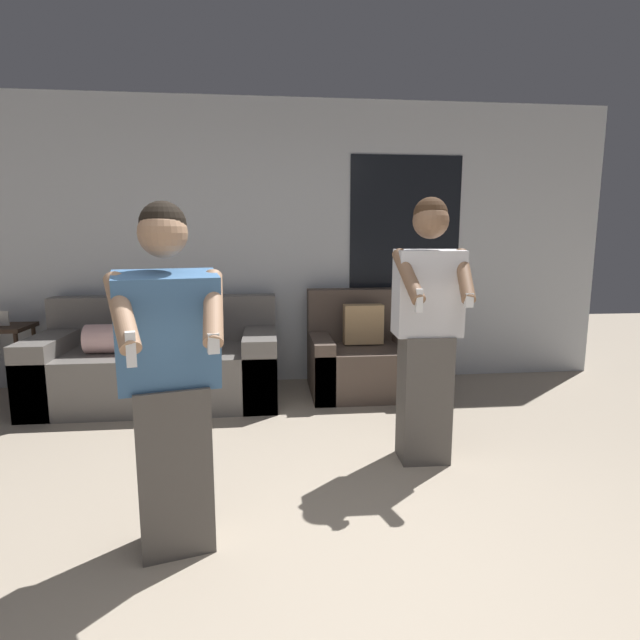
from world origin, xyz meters
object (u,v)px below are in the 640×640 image
at_px(armchair, 363,357).
at_px(person_left, 170,384).
at_px(person_right, 427,331).
at_px(couch, 160,364).
at_px(side_table, 3,338).

xyz_separation_m(armchair, person_left, (-1.30, -2.28, 0.47)).
bearing_deg(person_left, person_right, 29.10).
distance_m(armchair, person_right, 1.59).
xyz_separation_m(couch, armchair, (1.82, 0.07, -0.00)).
bearing_deg(couch, person_left, -76.80).
height_order(armchair, person_left, person_left).
bearing_deg(couch, side_table, 169.70).
distance_m(couch, side_table, 1.45).
xyz_separation_m(couch, side_table, (-1.41, 0.26, 0.21)).
xyz_separation_m(person_left, person_right, (1.41, 0.79, 0.06)).
relative_size(person_left, person_right, 0.95).
xyz_separation_m(armchair, side_table, (-3.23, 0.18, 0.22)).
bearing_deg(person_right, person_left, -150.90).
xyz_separation_m(couch, person_right, (1.93, -1.42, 0.53)).
bearing_deg(armchair, couch, -177.72).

